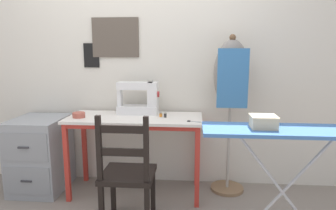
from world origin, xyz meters
name	(u,v)px	position (x,y,z in m)	size (l,w,h in m)	color
ground_plane	(131,206)	(0.00, 0.00, 0.00)	(14.00, 14.00, 0.00)	gray
wall_back	(140,59)	(0.00, 0.59, 1.28)	(10.00, 0.07, 2.55)	silver
sewing_table	(135,127)	(0.00, 0.25, 0.66)	(1.25, 0.52, 0.76)	silver
sewing_machine	(140,99)	(0.03, 0.39, 0.90)	(0.40, 0.17, 0.33)	white
fabric_bowl	(79,115)	(-0.51, 0.18, 0.78)	(0.11, 0.11, 0.05)	#B25647
scissors	(192,121)	(0.53, 0.10, 0.76)	(0.12, 0.07, 0.01)	silver
thread_spool_near_machine	(161,115)	(0.24, 0.27, 0.78)	(0.03, 0.03, 0.04)	orange
thread_spool_mid_table	(165,115)	(0.29, 0.25, 0.78)	(0.03, 0.03, 0.04)	black
wooden_chair	(127,175)	(0.05, -0.31, 0.43)	(0.40, 0.38, 0.92)	black
filing_cabinet	(40,154)	(-0.95, 0.27, 0.36)	(0.47, 0.56, 0.72)	#93999E
dress_form	(231,82)	(0.89, 0.39, 1.08)	(0.32, 0.32, 1.51)	#846647
ironing_board	(287,136)	(1.15, -0.48, 0.81)	(1.09, 0.33, 0.87)	#3D6BAD
storage_box	(263,122)	(1.00, -0.47, 0.90)	(0.17, 0.16, 0.08)	beige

